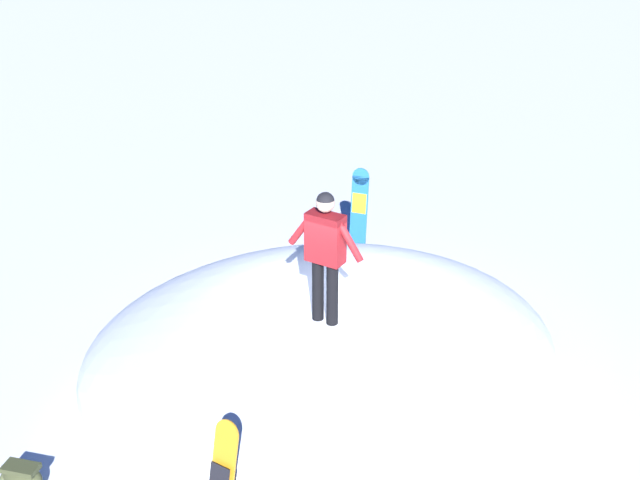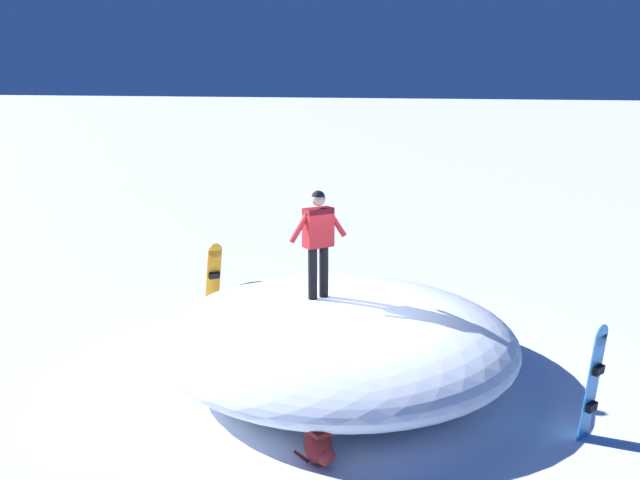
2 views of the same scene
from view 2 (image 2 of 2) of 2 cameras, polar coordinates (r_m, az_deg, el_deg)
ground at (r=11.64m, az=2.77°, el=-10.80°), size 240.00×240.00×0.00m
snow_mound at (r=11.90m, az=1.29°, el=-7.18°), size 7.63×7.25×1.19m
snowboarder_standing at (r=11.57m, az=-0.13°, el=0.40°), size 0.78×0.76×1.66m
snowboard_primary_upright at (r=10.32m, az=19.68°, el=-9.82°), size 0.34×0.31×1.56m
snowboard_secondary_upright at (r=14.00m, az=-7.95°, el=-3.24°), size 0.46×0.46×1.61m
backpack_near at (r=9.44m, az=-0.11°, el=-15.00°), size 0.58×0.61×0.47m
backpack_far at (r=15.61m, az=-0.01°, el=-4.00°), size 0.69×0.48×0.33m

